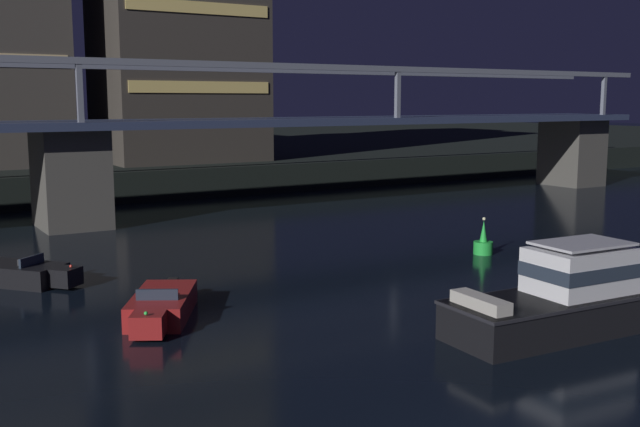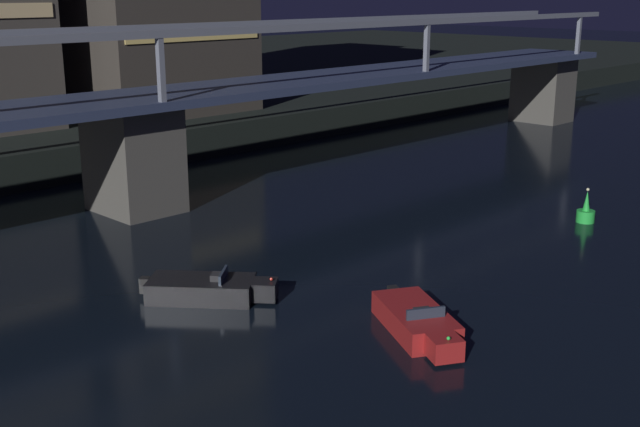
% 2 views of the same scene
% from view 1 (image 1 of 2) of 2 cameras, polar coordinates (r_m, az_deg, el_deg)
% --- Properties ---
extents(river_bridge, '(89.20, 6.40, 9.38)m').
position_cam_1_polar(river_bridge, '(44.79, -18.40, 4.67)').
color(river_bridge, '#4C4944').
rests_on(river_bridge, ground).
extents(cabin_cruiser_near_left, '(9.24, 3.13, 2.79)m').
position_cam_1_polar(cabin_cruiser_near_left, '(25.02, 18.58, -6.03)').
color(cabin_cruiser_near_left, black).
rests_on(cabin_cruiser_near_left, ground).
extents(speedboat_near_center, '(4.17, 4.57, 1.16)m').
position_cam_1_polar(speedboat_near_center, '(32.02, -21.77, -4.23)').
color(speedboat_near_center, black).
rests_on(speedboat_near_center, ground).
extents(speedboat_mid_center, '(3.60, 4.87, 1.16)m').
position_cam_1_polar(speedboat_mid_center, '(25.66, -11.90, -6.88)').
color(speedboat_mid_center, maroon).
rests_on(speedboat_mid_center, ground).
extents(channel_buoy, '(0.90, 0.90, 1.76)m').
position_cam_1_polar(channel_buoy, '(36.22, 12.22, -2.28)').
color(channel_buoy, green).
rests_on(channel_buoy, ground).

